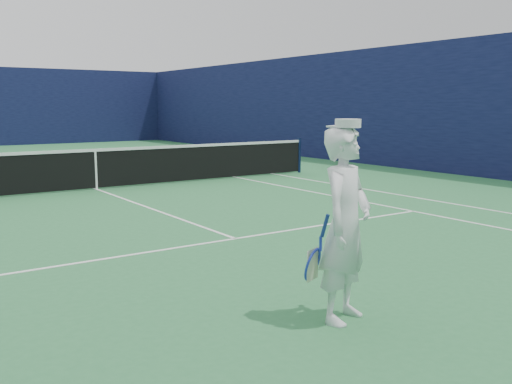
% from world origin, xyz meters
% --- Properties ---
extents(ground, '(80.00, 80.00, 0.00)m').
position_xyz_m(ground, '(0.00, 0.00, 0.00)').
color(ground, '#2A6E3C').
rests_on(ground, ground).
extents(court_markings, '(11.03, 23.83, 0.01)m').
position_xyz_m(court_markings, '(0.00, 0.00, 0.00)').
color(court_markings, white).
rests_on(court_markings, ground).
extents(windscreen_fence, '(20.12, 36.12, 4.00)m').
position_xyz_m(windscreen_fence, '(0.00, 0.00, 2.00)').
color(windscreen_fence, '#0F1337').
rests_on(windscreen_fence, ground).
extents(tennis_net, '(12.88, 0.09, 1.07)m').
position_xyz_m(tennis_net, '(0.00, 0.00, 0.55)').
color(tennis_net, '#141E4C').
rests_on(tennis_net, ground).
extents(tennis_player, '(0.89, 0.68, 1.93)m').
position_xyz_m(tennis_player, '(-0.94, -9.83, 0.94)').
color(tennis_player, white).
rests_on(tennis_player, ground).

